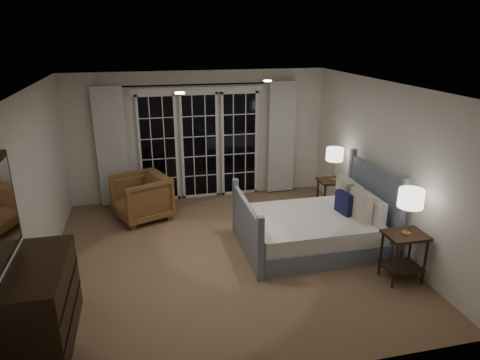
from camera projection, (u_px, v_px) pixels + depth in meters
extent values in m
plane|color=olive|center=(225.00, 254.00, 6.46)|extent=(5.00, 5.00, 0.00)
plane|color=silver|center=(222.00, 87.00, 5.63)|extent=(5.00, 5.00, 0.00)
cube|color=silver|center=(33.00, 191.00, 5.51)|extent=(0.02, 5.00, 2.50)
cube|color=silver|center=(383.00, 164.00, 6.58)|extent=(0.02, 5.00, 2.50)
cube|color=silver|center=(199.00, 136.00, 8.34)|extent=(5.00, 0.02, 2.50)
cube|color=silver|center=(278.00, 266.00, 3.75)|extent=(5.00, 0.02, 2.50)
cube|color=black|center=(158.00, 149.00, 8.21)|extent=(0.66, 0.02, 2.02)
cube|color=black|center=(200.00, 146.00, 8.38)|extent=(0.66, 0.02, 2.02)
cube|color=black|center=(239.00, 144.00, 8.55)|extent=(0.66, 0.02, 2.02)
cube|color=white|center=(198.00, 90.00, 8.00)|extent=(2.50, 0.04, 0.10)
cylinder|color=black|center=(198.00, 85.00, 7.92)|extent=(3.50, 0.03, 0.03)
cube|color=silver|center=(112.00, 147.00, 7.91)|extent=(0.55, 0.10, 2.25)
cube|color=silver|center=(281.00, 138.00, 8.62)|extent=(0.55, 0.10, 2.25)
cylinder|color=white|center=(268.00, 81.00, 6.36)|extent=(0.12, 0.12, 0.01)
cylinder|color=white|center=(180.00, 93.00, 5.14)|extent=(0.12, 0.12, 0.01)
cube|color=slate|center=(310.00, 238.00, 6.66)|extent=(1.92, 1.50, 0.28)
cube|color=silver|center=(311.00, 223.00, 6.57)|extent=(1.86, 1.44, 0.23)
cube|color=slate|center=(372.00, 205.00, 6.72)|extent=(0.06, 1.50, 1.22)
cube|color=slate|center=(246.00, 228.00, 6.35)|extent=(0.06, 1.50, 0.84)
cube|color=silver|center=(372.00, 209.00, 6.36)|extent=(0.14, 0.60, 0.36)
cube|color=silver|center=(352.00, 193.00, 6.95)|extent=(0.14, 0.60, 0.36)
cube|color=beige|center=(361.00, 206.00, 6.34)|extent=(0.16, 0.46, 0.45)
cube|color=beige|center=(344.00, 192.00, 6.86)|extent=(0.16, 0.46, 0.45)
cube|color=#16183E|center=(344.00, 203.00, 6.59)|extent=(0.15, 0.35, 0.34)
cube|color=#312010|center=(406.00, 235.00, 5.61)|extent=(0.53, 0.42, 0.04)
cube|color=#312010|center=(401.00, 267.00, 5.76)|extent=(0.48, 0.38, 0.03)
cylinder|color=#312010|center=(395.00, 266.00, 5.52)|extent=(0.04, 0.04, 0.65)
cylinder|color=#312010|center=(425.00, 262.00, 5.61)|extent=(0.04, 0.04, 0.65)
cylinder|color=#312010|center=(381.00, 254.00, 5.83)|extent=(0.04, 0.04, 0.65)
cylinder|color=#312010|center=(410.00, 250.00, 5.92)|extent=(0.04, 0.04, 0.65)
cube|color=#312010|center=(333.00, 181.00, 7.73)|extent=(0.50, 0.40, 0.04)
cube|color=#312010|center=(331.00, 204.00, 7.88)|extent=(0.46, 0.36, 0.03)
cylinder|color=#312010|center=(324.00, 201.00, 7.64)|extent=(0.04, 0.04, 0.62)
cylinder|color=#312010|center=(346.00, 199.00, 7.73)|extent=(0.04, 0.04, 0.62)
cylinder|color=#312010|center=(317.00, 195.00, 7.94)|extent=(0.04, 0.04, 0.62)
cylinder|color=#312010|center=(338.00, 193.00, 8.03)|extent=(0.04, 0.04, 0.62)
cylinder|color=tan|center=(406.00, 233.00, 5.60)|extent=(0.12, 0.12, 0.02)
cylinder|color=tan|center=(408.00, 220.00, 5.53)|extent=(0.02, 0.02, 0.36)
cylinder|color=white|center=(411.00, 198.00, 5.44)|extent=(0.32, 0.32, 0.24)
cylinder|color=tan|center=(333.00, 179.00, 7.72)|extent=(0.12, 0.12, 0.02)
cylinder|color=tan|center=(334.00, 170.00, 7.66)|extent=(0.02, 0.02, 0.35)
cylinder|color=white|center=(335.00, 154.00, 7.56)|extent=(0.30, 0.30, 0.22)
imported|color=brown|center=(142.00, 197.00, 7.57)|extent=(1.14, 1.13, 0.81)
cube|color=#312010|center=(44.00, 303.00, 4.54)|extent=(0.55, 1.31, 0.93)
cube|color=black|center=(73.00, 312.00, 4.65)|extent=(0.01, 1.29, 0.01)
cube|color=black|center=(70.00, 288.00, 4.55)|extent=(0.01, 1.29, 0.01)
cube|color=#312010|center=(0.00, 212.00, 4.12)|extent=(0.04, 0.85, 1.00)
cube|color=white|center=(3.00, 211.00, 4.13)|extent=(0.01, 0.73, 0.88)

